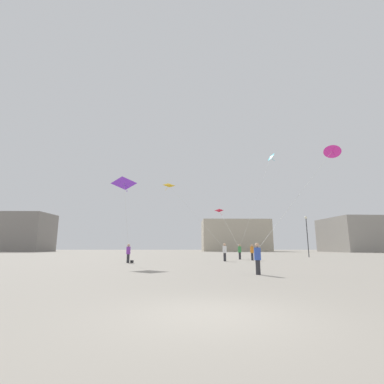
{
  "coord_description": "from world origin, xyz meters",
  "views": [
    {
      "loc": [
        -0.63,
        -6.42,
        1.46
      ],
      "look_at": [
        0.0,
        20.53,
        6.82
      ],
      "focal_mm": 25.93,
      "sensor_mm": 36.0,
      "label": 1
    }
  ],
  "objects": [
    {
      "name": "ground_plane",
      "position": [
        0.0,
        0.0,
        0.0
      ],
      "size": [
        300.0,
        300.0,
        0.0
      ],
      "primitive_type": "plane",
      "color": "#9E9689"
    },
    {
      "name": "kite_violet_delta",
      "position": [
        -6.17,
        17.95,
        7.03
      ],
      "size": [
        1.76,
        2.91,
        6.15
      ],
      "color": "purple"
    },
    {
      "name": "person_in_purple",
      "position": [
        -5.99,
        20.33,
        0.96
      ],
      "size": [
        0.38,
        0.38,
        1.75
      ],
      "rotation": [
        0.0,
        0.0,
        5.52
      ],
      "color": "#2D2D33",
      "rests_on": "ground_plane"
    },
    {
      "name": "kite_magenta_diamond",
      "position": [
        10.68,
        13.72,
        8.71
      ],
      "size": [
        8.29,
        5.67,
        7.89
      ],
      "color": "#D12899"
    },
    {
      "name": "person_in_white",
      "position": [
        3.49,
        23.15,
        1.01
      ],
      "size": [
        0.4,
        0.4,
        1.85
      ],
      "rotation": [
        0.0,
        0.0,
        2.85
      ],
      "color": "#2D2D33",
      "rests_on": "ground_plane"
    },
    {
      "name": "person_in_green",
      "position": [
        5.9,
        27.47,
        0.98
      ],
      "size": [
        0.39,
        0.39,
        1.8
      ],
      "rotation": [
        0.0,
        0.0,
        6.03
      ],
      "color": "#2D2D33",
      "rests_on": "ground_plane"
    },
    {
      "name": "building_left_hall",
      "position": [
        -55.0,
        87.53,
        6.25
      ],
      "size": [
        17.41,
        13.69,
        12.5
      ],
      "color": "gray",
      "rests_on": "ground_plane"
    },
    {
      "name": "kite_crimson_delta",
      "position": [
        4.56,
        35.34,
        6.78
      ],
      "size": [
        1.96,
        8.46,
        5.92
      ],
      "color": "red"
    },
    {
      "name": "building_centre_hall",
      "position": [
        17.0,
        92.69,
        5.41
      ],
      "size": [
        23.25,
        12.8,
        10.82
      ],
      "color": "#B2A893",
      "rests_on": "ground_plane"
    },
    {
      "name": "handbag_beside_flyer",
      "position": [
        -5.64,
        20.43,
        0.12
      ],
      "size": [
        0.33,
        0.31,
        0.24
      ],
      "primitive_type": "cube",
      "rotation": [
        0.0,
        0.0,
        5.58
      ],
      "color": "black",
      "rests_on": "ground_plane"
    },
    {
      "name": "person_in_blue",
      "position": [
        3.29,
        8.92,
        0.92
      ],
      "size": [
        0.36,
        0.36,
        1.67
      ],
      "rotation": [
        0.0,
        0.0,
        2.11
      ],
      "color": "#2D2D33",
      "rests_on": "ground_plane"
    },
    {
      "name": "person_in_orange",
      "position": [
        6.83,
        25.06,
        0.96
      ],
      "size": [
        0.38,
        0.38,
        1.76
      ],
      "rotation": [
        0.0,
        0.0,
        1.57
      ],
      "color": "#2D2D33",
      "rests_on": "ground_plane"
    },
    {
      "name": "lamppost_east",
      "position": [
        17.16,
        34.05,
        3.88
      ],
      "size": [
        0.36,
        0.36,
        5.93
      ],
      "color": "#2D2D30",
      "rests_on": "ground_plane"
    },
    {
      "name": "kite_amber_delta",
      "position": [
        -2.71,
        29.23,
        9.29
      ],
      "size": [
        7.03,
        6.74,
        8.48
      ],
      "color": "yellow"
    },
    {
      "name": "building_right_hall",
      "position": [
        53.0,
        78.09,
        5.13
      ],
      "size": [
        19.79,
        18.64,
        10.26
      ],
      "color": "gray",
      "rests_on": "ground_plane"
    },
    {
      "name": "kite_cyan_diamond",
      "position": [
        10.93,
        29.43,
        13.48
      ],
      "size": [
        5.61,
        2.7,
        12.84
      ],
      "color": "#1EB2C6"
    }
  ]
}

